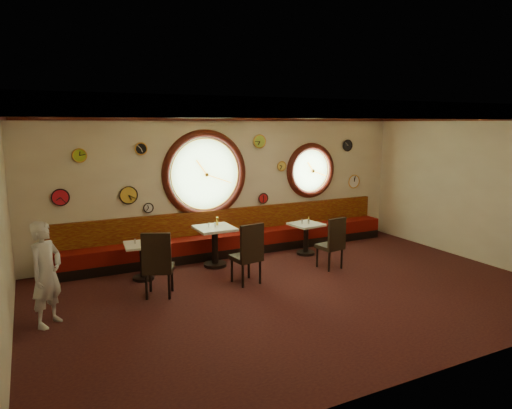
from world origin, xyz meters
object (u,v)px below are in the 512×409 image
object	(u,v)px
condiment_a_salt	(135,241)
condiment_b_salt	(209,225)
table_a	(143,257)
chair_a	(158,260)
condiment_c_salt	(302,222)
chair_b	(249,250)
condiment_c_pepper	(309,222)
table_b	(215,241)
condiment_b_bottle	(217,221)
condiment_a_pepper	(143,241)
condiment_a_bottle	(146,238)
condiment_b_pepper	(215,225)
waiter	(46,274)
table_c	(306,235)
chair_c	(333,240)
condiment_c_bottle	(309,219)

from	to	relation	value
condiment_a_salt	condiment_b_salt	size ratio (longest dim) A/B	1.07
table_a	chair_a	bearing A→B (deg)	-88.64
table_a	chair_a	distance (m)	1.08
condiment_a_salt	condiment_c_salt	distance (m)	3.75
table_a	condiment_b_salt	world-z (taller)	condiment_b_salt
chair_b	condiment_c_pepper	bearing A→B (deg)	21.28
table_b	condiment_b_bottle	xyz separation A→B (m)	(0.12, 0.15, 0.40)
condiment_a_pepper	condiment_a_salt	bearing A→B (deg)	140.67
chair_a	chair_b	distance (m)	1.68
table_b	condiment_c_pepper	size ratio (longest dim) A/B	7.91
condiment_a_bottle	condiment_b_pepper	bearing A→B (deg)	3.89
condiment_b_bottle	waiter	world-z (taller)	waiter
condiment_b_salt	table_c	bearing A→B (deg)	-3.76
condiment_c_pepper	condiment_c_salt	bearing A→B (deg)	144.80
table_a	condiment_b_pepper	xyz separation A→B (m)	(1.55, 0.15, 0.44)
table_c	chair_b	world-z (taller)	chair_b
condiment_b_bottle	chair_c	bearing A→B (deg)	-35.73
condiment_a_pepper	condiment_b_bottle	xyz separation A→B (m)	(1.65, 0.36, 0.16)
table_c	condiment_b_bottle	distance (m)	2.14
table_c	waiter	distance (m)	5.64
condiment_b_pepper	condiment_c_bottle	size ratio (longest dim) A/B	0.71
condiment_a_pepper	condiment_b_pepper	distance (m)	1.56
waiter	condiment_c_salt	bearing A→B (deg)	-32.66
condiment_a_salt	condiment_c_salt	xyz separation A→B (m)	(3.75, 0.01, 0.01)
chair_a	condiment_a_salt	size ratio (longest dim) A/B	7.67
condiment_a_salt	condiment_c_pepper	distance (m)	3.88
chair_b	chair_c	bearing A→B (deg)	-6.46
chair_a	condiment_b_pepper	distance (m)	1.96
table_c	waiter	xyz separation A→B (m)	(-5.44, -1.42, 0.34)
condiment_b_pepper	condiment_c_bottle	distance (m)	2.29
condiment_a_salt	condiment_c_bottle	bearing A→B (deg)	0.90
waiter	condiment_b_pepper	bearing A→B (deg)	-22.71
condiment_b_salt	condiment_b_pepper	bearing A→B (deg)	-21.98
table_a	condiment_a_salt	bearing A→B (deg)	155.64
condiment_b_salt	condiment_a_bottle	world-z (taller)	condiment_b_salt
condiment_a_pepper	condiment_b_bottle	distance (m)	1.70
table_a	condiment_b_pepper	bearing A→B (deg)	5.39
condiment_c_pepper	waiter	world-z (taller)	waiter
condiment_b_bottle	table_c	bearing A→B (deg)	-7.18
condiment_c_bottle	table_b	bearing A→B (deg)	179.05
chair_c	condiment_b_pepper	size ratio (longest dim) A/B	6.79
condiment_b_salt	table_b	bearing A→B (deg)	-20.02
chair_b	condiment_c_salt	bearing A→B (deg)	24.62
waiter	table_b	bearing A→B (deg)	-22.54
condiment_c_pepper	condiment_b_bottle	size ratio (longest dim) A/B	0.63
condiment_a_salt	condiment_b_pepper	size ratio (longest dim) A/B	0.95
table_c	condiment_b_salt	bearing A→B (deg)	176.24
condiment_a_pepper	condiment_a_bottle	world-z (taller)	condiment_a_bottle
condiment_a_pepper	condiment_b_pepper	size ratio (longest dim) A/B	1.06
condiment_b_salt	chair_a	bearing A→B (deg)	-138.44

